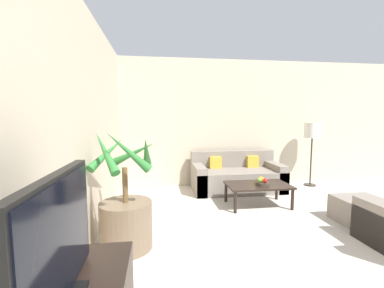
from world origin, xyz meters
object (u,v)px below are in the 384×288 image
at_px(fruit_bowl, 262,183).
at_px(floor_lamp, 312,133).
at_px(sofa_loveseat, 237,177).
at_px(ottoman, 360,210).
at_px(apple_green, 259,180).
at_px(orange_fruit, 261,179).
at_px(coffee_table, 258,187).
at_px(potted_palm, 126,215).
at_px(television, 57,242).
at_px(apple_red, 265,181).

bearing_deg(fruit_bowl, floor_lamp, 35.40).
height_order(sofa_loveseat, ottoman, sofa_loveseat).
bearing_deg(sofa_loveseat, floor_lamp, 3.96).
bearing_deg(floor_lamp, apple_green, -145.35).
bearing_deg(orange_fruit, coffee_table, -174.16).
xyz_separation_m(sofa_loveseat, fruit_bowl, (0.11, -1.01, 0.12)).
bearing_deg(apple_green, coffee_table, 86.55).
bearing_deg(floor_lamp, sofa_loveseat, -176.04).
relative_size(potted_palm, coffee_table, 1.32).
xyz_separation_m(television, sofa_loveseat, (2.04, 3.79, -0.66)).
bearing_deg(coffee_table, apple_green, -93.45).
bearing_deg(television, fruit_bowl, 52.28).
distance_m(floor_lamp, coffee_table, 2.12).
xyz_separation_m(potted_palm, fruit_bowl, (2.07, 1.07, 0.01)).
bearing_deg(ottoman, floor_lamp, 76.09).
xyz_separation_m(television, potted_palm, (0.09, 1.71, -0.55)).
xyz_separation_m(coffee_table, fruit_bowl, (0.05, -0.05, 0.06)).
xyz_separation_m(coffee_table, ottoman, (1.16, -0.86, -0.15)).
relative_size(television, apple_green, 10.04).
relative_size(coffee_table, apple_red, 13.52).
relative_size(fruit_bowl, orange_fruit, 2.75).
distance_m(coffee_table, fruit_bowl, 0.10).
height_order(potted_palm, floor_lamp, same).
distance_m(television, apple_red, 3.53).
relative_size(floor_lamp, orange_fruit, 16.99).
bearing_deg(television, floor_lamp, 46.30).
distance_m(potted_palm, apple_green, 2.27).
xyz_separation_m(apple_red, orange_fruit, (-0.02, 0.11, 0.00)).
distance_m(coffee_table, ottoman, 1.45).
distance_m(potted_palm, coffee_table, 2.30).
bearing_deg(apple_green, apple_red, -25.30).
bearing_deg(orange_fruit, potted_palm, -151.39).
bearing_deg(fruit_bowl, sofa_loveseat, 96.29).
relative_size(sofa_loveseat, orange_fruit, 22.21).
xyz_separation_m(potted_palm, floor_lamp, (3.64, 2.19, 0.76)).
bearing_deg(television, ottoman, 31.24).
height_order(television, apple_green, television).
relative_size(fruit_bowl, ottoman, 0.35).
xyz_separation_m(sofa_loveseat, floor_lamp, (1.69, 0.12, 0.87)).
distance_m(floor_lamp, apple_green, 2.11).
xyz_separation_m(fruit_bowl, apple_red, (0.03, -0.05, 0.06)).
bearing_deg(orange_fruit, fruit_bowl, -94.40).
xyz_separation_m(sofa_loveseat, coffee_table, (0.06, -0.95, 0.06)).
xyz_separation_m(fruit_bowl, apple_green, (-0.06, -0.01, 0.06)).
distance_m(potted_palm, apple_red, 2.33).
relative_size(apple_red, apple_green, 0.95).
height_order(potted_palm, fruit_bowl, potted_palm).
relative_size(coffee_table, apple_green, 12.82).
height_order(fruit_bowl, apple_green, apple_green).
bearing_deg(sofa_loveseat, apple_red, -82.49).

